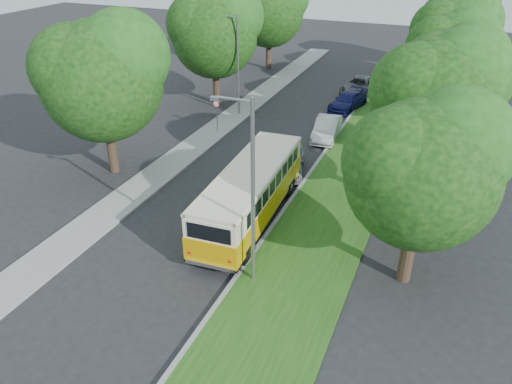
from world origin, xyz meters
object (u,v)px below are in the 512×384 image
at_px(lamppost_far, 237,62).
at_px(lamppost_near, 251,189).
at_px(car_grey, 360,86).
at_px(vintage_bus, 250,195).
at_px(car_blue, 348,101).
at_px(car_white, 327,129).
at_px(car_silver, 289,160).

bearing_deg(lamppost_far, lamppost_near, -64.29).
height_order(lamppost_far, car_grey, lamppost_far).
relative_size(vintage_bus, car_blue, 2.20).
height_order(vintage_bus, car_white, vintage_bus).
height_order(car_blue, car_grey, car_grey).
height_order(lamppost_near, lamppost_far, lamppost_near).
height_order(car_silver, car_blue, car_silver).
relative_size(lamppost_near, lamppost_far, 1.07).
height_order(lamppost_near, car_blue, lamppost_near).
distance_m(car_silver, car_white, 6.00).
distance_m(lamppost_far, vintage_bus, 15.97).
bearing_deg(car_white, vintage_bus, -98.64).
bearing_deg(lamppost_far, car_grey, 49.50).
relative_size(lamppost_far, car_white, 1.72).
height_order(lamppost_far, car_white, lamppost_far).
bearing_deg(car_white, car_grey, 84.55).
relative_size(lamppost_near, car_grey, 1.55).
distance_m(vintage_bus, car_silver, 6.14).
bearing_deg(lamppost_far, car_silver, -48.90).
bearing_deg(car_blue, car_silver, -79.69).
bearing_deg(car_blue, vintage_bus, -78.58).
height_order(lamppost_near, car_silver, lamppost_near).
bearing_deg(car_silver, lamppost_far, 115.94).
bearing_deg(car_silver, car_grey, 72.42).
distance_m(lamppost_near, car_grey, 27.78).
bearing_deg(vintage_bus, car_grey, 85.86).
distance_m(lamppost_far, car_grey, 12.33).
relative_size(lamppost_near, vintage_bus, 0.81).
height_order(lamppost_far, car_blue, lamppost_far).
bearing_deg(lamppost_near, car_blue, 93.11).
xyz_separation_m(car_silver, car_blue, (0.67, 12.64, -0.09)).
height_order(car_silver, car_white, car_silver).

